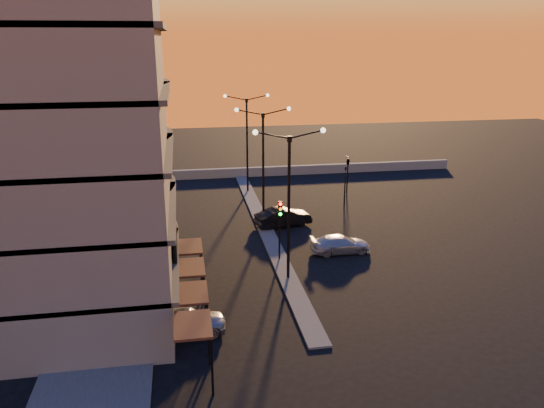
{
  "coord_description": "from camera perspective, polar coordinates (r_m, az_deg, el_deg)",
  "views": [
    {
      "loc": [
        -6.17,
        -29.8,
        14.52
      ],
      "look_at": [
        -0.24,
        4.55,
        3.55
      ],
      "focal_mm": 35.0,
      "sensor_mm": 36.0,
      "label": 1
    }
  ],
  "objects": [
    {
      "name": "streetlamp_far",
      "position": [
        50.97,
        -2.7,
        7.36
      ],
      "size": [
        4.32,
        0.32,
        9.51
      ],
      "color": "black",
      "rests_on": "ground"
    },
    {
      "name": "car_wagon",
      "position": [
        37.73,
        7.38,
        -4.3
      ],
      "size": [
        4.29,
        1.8,
        1.24
      ],
      "primitive_type": "imported",
      "rotation": [
        0.0,
        0.0,
        1.59
      ],
      "color": "#B4B8BC",
      "rests_on": "ground"
    },
    {
      "name": "building",
      "position": [
        30.95,
        -24.89,
        11.06
      ],
      "size": [
        14.35,
        17.08,
        25.0
      ],
      "color": "slate",
      "rests_on": "ground"
    },
    {
      "name": "streetlamp_near",
      "position": [
        31.72,
        1.83,
        1.11
      ],
      "size": [
        4.32,
        0.32,
        9.51
      ],
      "color": "black",
      "rests_on": "ground"
    },
    {
      "name": "ground",
      "position": [
        33.72,
        1.74,
        -8.04
      ],
      "size": [
        120.0,
        120.0,
        0.0
      ],
      "primitive_type": "plane",
      "color": "black",
      "rests_on": "ground"
    },
    {
      "name": "signal_east_b",
      "position": [
        51.58,
        8.18,
        4.5
      ],
      "size": [
        0.42,
        1.99,
        3.6
      ],
      "color": "black",
      "rests_on": "ground"
    },
    {
      "name": "streetlamp_mid",
      "position": [
        41.25,
        -0.96,
        4.97
      ],
      "size": [
        4.32,
        0.32,
        9.51
      ],
      "color": "black",
      "rests_on": "ground"
    },
    {
      "name": "median",
      "position": [
        42.79,
        -0.92,
        -2.28
      ],
      "size": [
        1.2,
        36.0,
        0.12
      ],
      "primitive_type": "cube",
      "color": "#4E4E4B",
      "rests_on": "ground"
    },
    {
      "name": "car_sedan",
      "position": [
        42.55,
        1.2,
        -1.42
      ],
      "size": [
        4.78,
        2.56,
        1.5
      ],
      "primitive_type": "imported",
      "rotation": [
        0.0,
        0.0,
        1.8
      ],
      "color": "black",
      "rests_on": "ground"
    },
    {
      "name": "signal_east_a",
      "position": [
        47.73,
        7.85,
        2.01
      ],
      "size": [
        0.13,
        0.16,
        3.6
      ],
      "color": "black",
      "rests_on": "ground"
    },
    {
      "name": "sidewalk_west",
      "position": [
        37.02,
        -15.79,
        -6.22
      ],
      "size": [
        5.0,
        40.0,
        0.12
      ],
      "primitive_type": "cube",
      "color": "#4E4E4B",
      "rests_on": "ground"
    },
    {
      "name": "parapet",
      "position": [
        58.11,
        -1.42,
        3.51
      ],
      "size": [
        44.0,
        0.5,
        1.0
      ],
      "primitive_type": "cube",
      "color": "gray",
      "rests_on": "ground"
    },
    {
      "name": "traffic_light_main",
      "position": [
        35.23,
        0.85,
        -1.81
      ],
      "size": [
        0.28,
        0.44,
        4.25
      ],
      "color": "black",
      "rests_on": "ground"
    },
    {
      "name": "car_hatchback",
      "position": [
        27.93,
        -9.4,
        -12.39
      ],
      "size": [
        4.29,
        1.88,
        1.44
      ],
      "primitive_type": "imported",
      "rotation": [
        0.0,
        0.0,
        1.61
      ],
      "color": "#929499",
      "rests_on": "ground"
    }
  ]
}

